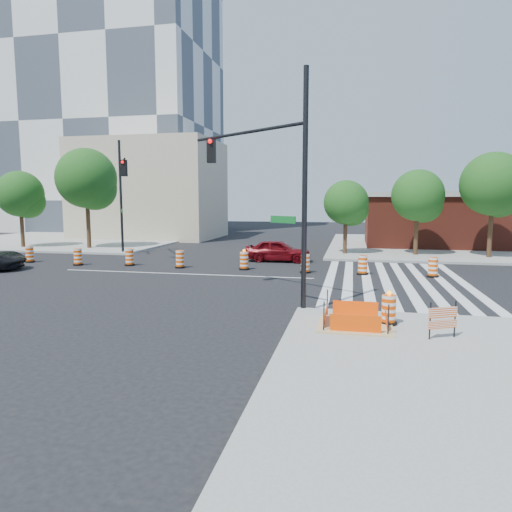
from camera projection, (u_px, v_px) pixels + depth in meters
The scene contains 27 objects.
ground at pixel (184, 274), 24.54m from camera, with size 120.00×120.00×0.00m, color black.
sidewalk_ne at pixel (463, 246), 38.29m from camera, with size 22.00×22.00×0.15m, color gray.
sidewalk_nw at pixel (79, 239), 45.72m from camera, with size 22.00×22.00×0.15m, color gray.
crosswalk_east at pixel (395, 281), 22.28m from camera, with size 6.75×13.50×0.01m.
lane_centerline at pixel (184, 274), 24.54m from camera, with size 14.00×0.12×0.01m, color silver.
excavation_pit at pixel (355, 323), 13.92m from camera, with size 2.20×2.20×0.90m.
tower_nw at pixel (101, 58), 59.75m from camera, with size 28.00×18.00×45.00m, color silver.
brick_storefront at pixel (465, 220), 38.02m from camera, with size 16.50×8.50×4.60m.
beige_midrise at pixel (151, 190), 47.76m from camera, with size 14.00×10.00×10.00m, color tan.
red_coupe at pixel (278, 250), 29.42m from camera, with size 1.69×4.19×1.43m, color #5D070D.
signal_pole_se at pixel (270, 170), 16.86m from camera, with size 5.19×3.72×8.27m.
signal_pole_nw at pixel (122, 185), 31.63m from camera, with size 3.29×5.32×8.10m.
pit_drum at pixel (389, 310), 13.99m from camera, with size 0.54×0.54×1.05m.
barricade at pixel (443, 318), 12.56m from camera, with size 0.81×0.43×1.04m.
tree_north_a at pixel (21, 197), 36.86m from camera, with size 3.70×3.70×6.29m.
tree_north_b at pixel (87, 182), 36.04m from camera, with size 4.71×4.71×8.01m.
tree_north_c at pixel (346, 205), 32.32m from camera, with size 3.17×3.15×5.35m.
tree_north_d at pixel (418, 198), 31.56m from camera, with size 3.56×3.56×6.05m.
tree_north_e at pixel (493, 188), 30.05m from camera, with size 4.17×4.17×7.09m.
median_drum_0 at pixel (30, 255), 29.02m from camera, with size 0.60×0.60×1.02m.
median_drum_1 at pixel (78, 257), 27.72m from camera, with size 0.60×0.60×1.02m.
median_drum_2 at pixel (130, 258), 27.59m from camera, with size 0.60×0.60×1.02m.
median_drum_3 at pixel (180, 260), 26.64m from camera, with size 0.60×0.60×1.02m.
median_drum_4 at pixel (244, 261), 25.96m from camera, with size 0.60×0.60×1.18m.
median_drum_5 at pixel (305, 264), 24.83m from camera, with size 0.60×0.60×1.02m.
median_drum_6 at pixel (363, 266), 24.24m from camera, with size 0.60×0.60×1.02m.
median_drum_7 at pixel (433, 268), 23.45m from camera, with size 0.60×0.60×1.02m.
Camera 1 is at (8.85, -22.90, 3.96)m, focal length 32.00 mm.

